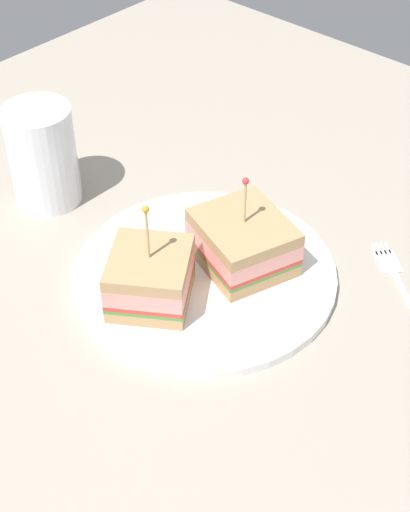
# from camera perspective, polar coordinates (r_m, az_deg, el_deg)

# --- Properties ---
(ground_plane) EXTENTS (1.11, 1.11, 0.02)m
(ground_plane) POSITION_cam_1_polar(r_m,az_deg,el_deg) (0.80, 0.00, -2.16)
(ground_plane) COLOR #9E9384
(plate) EXTENTS (0.27, 0.27, 0.01)m
(plate) POSITION_cam_1_polar(r_m,az_deg,el_deg) (0.78, 0.00, -1.37)
(plate) COLOR white
(plate) RESTS_ON ground_plane
(sandwich_half_front) EXTENTS (0.11, 0.11, 0.12)m
(sandwich_half_front) POSITION_cam_1_polar(r_m,az_deg,el_deg) (0.74, -4.17, -1.65)
(sandwich_half_front) COLOR tan
(sandwich_half_front) RESTS_ON plate
(sandwich_half_back) EXTENTS (0.11, 0.12, 0.11)m
(sandwich_half_back) POSITION_cam_1_polar(r_m,az_deg,el_deg) (0.77, 2.88, 1.06)
(sandwich_half_back) COLOR tan
(sandwich_half_back) RESTS_ON plate
(drink_glass) EXTENTS (0.08, 0.08, 0.12)m
(drink_glass) POSITION_cam_1_polar(r_m,az_deg,el_deg) (0.88, -12.12, 7.11)
(drink_glass) COLOR gold
(drink_glass) RESTS_ON ground_plane
(fork) EXTENTS (0.08, 0.10, 0.00)m
(fork) POSITION_cam_1_polar(r_m,az_deg,el_deg) (0.82, 13.99, -1.02)
(fork) COLOR silver
(fork) RESTS_ON ground_plane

